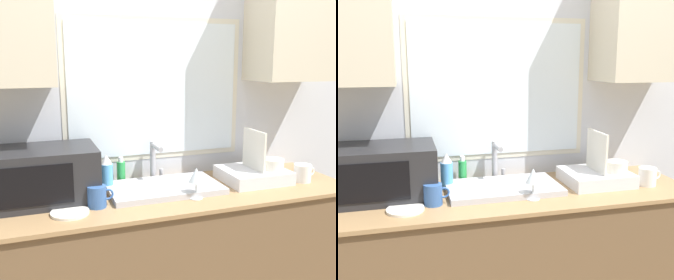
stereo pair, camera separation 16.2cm
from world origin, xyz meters
The scene contains 12 objects.
countertop centered at (0.00, 0.29, 0.44)m, with size 1.90×0.60×0.88m.
wall_back centered at (0.00, 0.57, 1.40)m, with size 6.00×0.38×2.60m.
sink_basin centered at (-0.04, 0.32, 0.90)m, with size 0.58×0.34×0.03m.
faucet centered at (-0.03, 0.49, 1.01)m, with size 0.08×0.16×0.22m.
microwave centered at (-0.63, 0.37, 1.01)m, with size 0.51×0.35×0.26m.
dish_rack centered at (0.50, 0.30, 0.93)m, with size 0.35×0.31×0.29m.
spray_bottle centered at (-0.31, 0.42, 0.97)m, with size 0.06×0.06×0.19m.
soap_bottle centered at (-0.22, 0.52, 0.95)m, with size 0.05×0.05×0.15m.
mug_near_sink centered at (-0.40, 0.20, 0.93)m, with size 0.12×0.09×0.10m.
wine_glass centered at (0.07, 0.15, 1.00)m, with size 0.07×0.07×0.16m.
mug_by_rack centered at (0.74, 0.21, 0.93)m, with size 0.13×0.09×0.10m.
small_plate centered at (-0.53, 0.16, 0.89)m, with size 0.17×0.17×0.01m.
Camera 1 is at (-0.67, -1.53, 1.55)m, focal length 42.00 mm.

